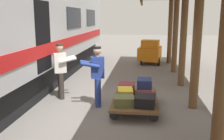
# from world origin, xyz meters

# --- Properties ---
(ground_plane) EXTENTS (60.00, 60.00, 0.00)m
(ground_plane) POSITION_xyz_m (0.00, 0.00, 0.00)
(ground_plane) COLOR slate
(luggage_cart) EXTENTS (1.20, 2.06, 0.31)m
(luggage_cart) POSITION_xyz_m (-0.37, 0.32, 0.26)
(luggage_cart) COLOR brown
(luggage_cart) RESTS_ON ground_plane
(suitcase_olive_duffel) EXTENTS (0.58, 0.55, 0.23)m
(suitcase_olive_duffel) POSITION_xyz_m (-0.10, 0.88, 0.42)
(suitcase_olive_duffel) COLOR brown
(suitcase_olive_duffel) RESTS_ON luggage_cart
(suitcase_tan_vintage) EXTENTS (0.55, 0.63, 0.17)m
(suitcase_tan_vintage) POSITION_xyz_m (-0.64, -0.25, 0.39)
(suitcase_tan_vintage) COLOR tan
(suitcase_tan_vintage) RESTS_ON luggage_cart
(suitcase_yellow_case) EXTENTS (0.46, 0.62, 0.27)m
(suitcase_yellow_case) POSITION_xyz_m (-0.10, 0.32, 0.44)
(suitcase_yellow_case) COLOR gold
(suitcase_yellow_case) RESTS_ON luggage_cart
(suitcase_black_hardshell) EXTENTS (0.53, 0.62, 0.26)m
(suitcase_black_hardshell) POSITION_xyz_m (-0.64, 0.88, 0.44)
(suitcase_black_hardshell) COLOR black
(suitcase_black_hardshell) RESTS_ON luggage_cart
(suitcase_maroon_trunk) EXTENTS (0.49, 0.55, 0.17)m
(suitcase_maroon_trunk) POSITION_xyz_m (-0.64, 0.32, 0.39)
(suitcase_maroon_trunk) COLOR maroon
(suitcase_maroon_trunk) RESTS_ON luggage_cart
(suitcase_burgundy_valise) EXTENTS (0.47, 0.51, 0.28)m
(suitcase_burgundy_valise) POSITION_xyz_m (-0.10, -0.25, 0.45)
(suitcase_burgundy_valise) COLOR maroon
(suitcase_burgundy_valise) RESTS_ON luggage_cart
(suitcase_navy_fabric) EXTENTS (0.41, 0.54, 0.25)m
(suitcase_navy_fabric) POSITION_xyz_m (-0.61, -0.23, 0.61)
(suitcase_navy_fabric) COLOR navy
(suitcase_navy_fabric) RESTS_ON suitcase_tan_vintage
(porter_in_overalls) EXTENTS (0.73, 0.55, 1.70)m
(porter_in_overalls) POSITION_xyz_m (0.72, 0.16, 0.93)
(porter_in_overalls) COLOR navy
(porter_in_overalls) RESTS_ON ground_plane
(porter_by_door) EXTENTS (0.74, 0.60, 1.70)m
(porter_by_door) POSITION_xyz_m (1.94, -0.42, 0.93)
(porter_by_door) COLOR #332D28
(porter_by_door) RESTS_ON ground_plane
(baggage_tug) EXTENTS (1.36, 1.86, 1.30)m
(baggage_tug) POSITION_xyz_m (-0.92, -6.96, 0.63)
(baggage_tug) COLOR orange
(baggage_tug) RESTS_ON ground_plane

